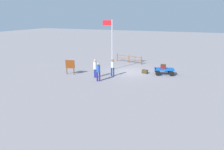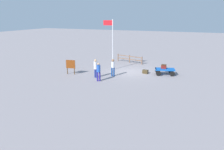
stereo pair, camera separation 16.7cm
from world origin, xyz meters
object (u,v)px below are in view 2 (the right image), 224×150
object	(u,v)px
luggage_cart	(165,70)
worker_supervisor	(113,66)
signboard	(71,65)
suitcase_dark	(164,67)
worker_lead	(96,67)
suitcase_olive	(145,72)
worker_trailing	(99,71)
flagpole	(112,40)
suitcase_tan	(164,66)

from	to	relation	value
luggage_cart	worker_supervisor	size ratio (longest dim) A/B	1.24
luggage_cart	signboard	distance (m)	9.33
suitcase_dark	worker_supervisor	world-z (taller)	worker_supervisor
suitcase_dark	worker_lead	world-z (taller)	worker_lead
suitcase_olive	suitcase_dark	bearing A→B (deg)	-166.55
suitcase_dark	worker_trailing	size ratio (longest dim) A/B	0.31
worker_lead	suitcase_dark	bearing A→B (deg)	-146.20
signboard	flagpole	bearing A→B (deg)	-130.04
luggage_cart	worker_supervisor	distance (m)	5.18
flagpole	worker_lead	bearing A→B (deg)	88.76
worker_trailing	worker_supervisor	distance (m)	2.10
suitcase_dark	suitcase_olive	xyz separation A→B (m)	(1.73, 0.41, -0.53)
worker_lead	worker_supervisor	bearing A→B (deg)	-139.50
flagpole	worker_trailing	bearing A→B (deg)	98.73
luggage_cart	worker_trailing	bearing A→B (deg)	42.65
suitcase_olive	worker_trailing	world-z (taller)	worker_trailing
worker_trailing	suitcase_tan	bearing A→B (deg)	-133.42
suitcase_olive	signboard	bearing A→B (deg)	25.55
worker_supervisor	signboard	distance (m)	4.25
worker_trailing	flagpole	distance (m)	5.09
luggage_cart	suitcase_tan	bearing A→B (deg)	-67.91
suitcase_dark	suitcase_tan	bearing A→B (deg)	-80.43
worker_supervisor	flagpole	size ratio (longest dim) A/B	0.32
suitcase_olive	worker_supervisor	size ratio (longest dim) A/B	0.35
suitcase_dark	signboard	xyz separation A→B (m)	(8.48, 3.64, 0.21)
worker_supervisor	signboard	xyz separation A→B (m)	(4.14, 0.97, -0.06)
worker_trailing	worker_supervisor	size ratio (longest dim) A/B	0.99
worker_lead	suitcase_olive	bearing A→B (deg)	-139.28
suitcase_tan	worker_supervisor	xyz separation A→B (m)	(4.28, 3.04, 0.22)
suitcase_olive	worker_trailing	distance (m)	5.36
worker_lead	worker_supervisor	xyz separation A→B (m)	(-1.30, -1.11, -0.05)
worker_lead	flagpole	xyz separation A→B (m)	(-0.08, -3.61, 2.13)
flagpole	suitcase_olive	bearing A→B (deg)	176.20
worker_supervisor	signboard	world-z (taller)	worker_supervisor
worker_trailing	flagpole	xyz separation A→B (m)	(0.70, -4.54, 2.19)
worker_lead	worker_trailing	bearing A→B (deg)	129.95
suitcase_tan	signboard	world-z (taller)	signboard
suitcase_olive	signboard	distance (m)	7.52
signboard	suitcase_tan	bearing A→B (deg)	-154.53
luggage_cart	flagpole	bearing A→B (deg)	0.59
luggage_cart	suitcase_tan	world-z (taller)	suitcase_tan
luggage_cart	suitcase_dark	bearing A→B (deg)	-38.30
suitcase_tan	flagpole	bearing A→B (deg)	5.53
suitcase_olive	worker_supervisor	world-z (taller)	worker_supervisor
worker_trailing	worker_lead	bearing A→B (deg)	-50.05
suitcase_olive	suitcase_tan	bearing A→B (deg)	-154.82
luggage_cart	suitcase_dark	xyz separation A→B (m)	(0.13, -0.10, 0.28)
suitcase_olive	flagpole	size ratio (longest dim) A/B	0.11
signboard	worker_lead	bearing A→B (deg)	177.32
suitcase_olive	worker_trailing	xyz separation A→B (m)	(3.13, 4.29, 0.79)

